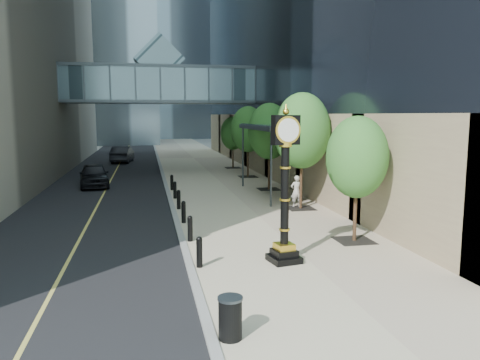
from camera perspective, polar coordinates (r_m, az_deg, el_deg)
name	(u,v)px	position (r m, az deg, el deg)	size (l,w,h in m)	color
ground	(289,274)	(15.06, 5.96, -11.27)	(320.00, 320.00, 0.00)	gray
road	(122,159)	(53.85, -14.22, 2.44)	(8.00, 180.00, 0.02)	black
sidewalk	(193,158)	(54.04, -5.71, 2.68)	(8.00, 180.00, 0.06)	#BDB092
curb	(158,159)	(53.80, -9.96, 2.59)	(0.25, 180.00, 0.07)	gray
distant_tower_c	(136,11)	(136.38, -12.57, 19.41)	(22.00, 22.00, 65.00)	#A1B9CA
skywalk	(160,82)	(41.67, -9.77, 11.64)	(17.00, 4.20, 5.80)	slate
entrance_canopy	(276,127)	(28.64, 4.40, 6.41)	(3.00, 8.00, 4.38)	#383F44
bollard_row	(181,206)	(23.05, -7.21, -3.22)	(0.20, 16.20, 0.90)	black
street_trees	(271,133)	(30.12, 3.85, 5.69)	(2.94, 28.34, 6.04)	black
street_clock	(285,197)	(15.45, 5.48, -2.07)	(1.12, 1.12, 5.09)	black
trash_bin	(230,319)	(10.68, -1.20, -16.61)	(0.52, 0.52, 0.90)	black
pedestrian	(296,191)	(25.10, 6.89, -1.36)	(0.62, 0.41, 1.70)	#B6B2A7
car_near	(94,175)	(33.87, -17.36, 0.58)	(1.88, 4.68, 1.59)	black
car_far	(122,154)	(50.55, -14.14, 3.07)	(1.78, 5.10, 1.68)	black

